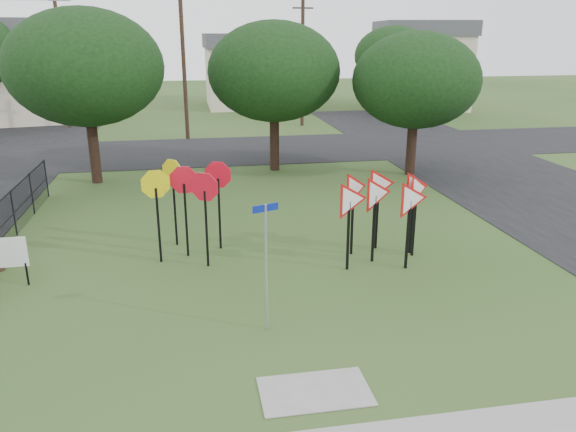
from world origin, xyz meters
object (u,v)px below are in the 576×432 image
at_px(street_name_sign, 266,260).
at_px(stop_sign_cluster, 187,190).
at_px(yield_sign_cluster, 385,196).
at_px(info_board, 5,254).

xyz_separation_m(street_name_sign, stop_sign_cluster, (-1.57, 4.72, 0.33)).
height_order(street_name_sign, yield_sign_cluster, street_name_sign).
bearing_deg(yield_sign_cluster, stop_sign_cluster, 167.10).
bearing_deg(yield_sign_cluster, street_name_sign, -137.96).
distance_m(street_name_sign, info_board, 7.09).
height_order(stop_sign_cluster, yield_sign_cluster, stop_sign_cluster).
bearing_deg(stop_sign_cluster, info_board, -163.67).
xyz_separation_m(stop_sign_cluster, yield_sign_cluster, (5.43, -1.24, -0.11)).
bearing_deg(stop_sign_cluster, yield_sign_cluster, -12.90).
height_order(street_name_sign, stop_sign_cluster, street_name_sign).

